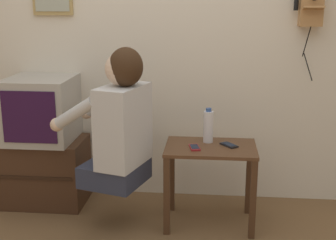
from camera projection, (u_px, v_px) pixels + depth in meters
wall_back at (172, 29)px, 3.38m from camera, size 6.80×0.05×2.55m
side_table at (210, 163)px, 3.09m from camera, size 0.59×0.41×0.55m
person at (120, 122)px, 2.96m from camera, size 0.62×0.54×0.89m
tv_stand at (44, 171)px, 3.47m from camera, size 0.61×0.41×0.49m
television at (43, 109)px, 3.37m from camera, size 0.45×0.52×0.46m
wall_phone_antique at (312, 0)px, 3.16m from camera, size 0.19×0.19×0.76m
cell_phone_held at (195, 147)px, 3.02m from camera, size 0.08×0.13×0.01m
cell_phone_spare at (229, 145)px, 3.07m from camera, size 0.12×0.13×0.01m
water_bottle at (208, 126)px, 3.12m from camera, size 0.07×0.07×0.23m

